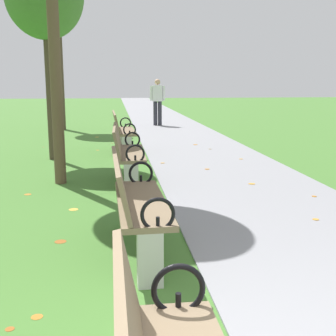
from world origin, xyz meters
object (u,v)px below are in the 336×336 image
(park_bench_2, at_px, (136,202))
(tree_4, at_px, (57,8))
(park_bench_4, at_px, (122,131))
(park_bench_3, at_px, (127,153))
(pedestrian_walking, at_px, (158,100))

(park_bench_2, height_order, tree_4, tree_4)
(park_bench_2, relative_size, tree_4, 0.34)
(park_bench_4, bearing_deg, park_bench_2, -90.00)
(tree_4, bearing_deg, park_bench_2, -80.27)
(park_bench_2, bearing_deg, park_bench_3, 90.00)
(pedestrian_walking, bearing_deg, park_bench_2, -96.65)
(tree_4, bearing_deg, park_bench_3, -76.95)
(park_bench_2, distance_m, tree_4, 11.60)
(park_bench_2, distance_m, pedestrian_walking, 11.82)
(park_bench_2, xyz_separation_m, park_bench_3, (-0.00, 2.84, 0.00))
(park_bench_2, xyz_separation_m, pedestrian_walking, (1.37, 11.73, 0.44))
(park_bench_3, xyz_separation_m, park_bench_4, (0.00, 3.08, 0.00))
(park_bench_2, xyz_separation_m, park_bench_4, (0.00, 5.93, 0.00))
(park_bench_2, height_order, park_bench_4, same)
(park_bench_4, distance_m, pedestrian_walking, 5.98)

